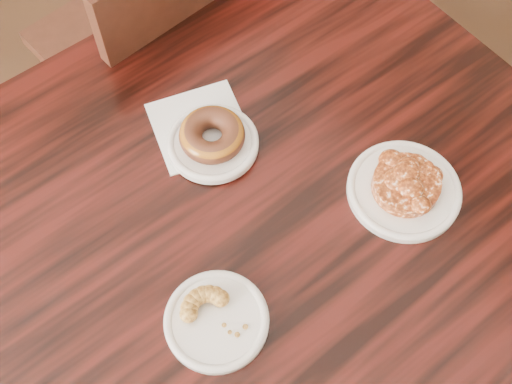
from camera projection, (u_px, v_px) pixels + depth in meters
floor at (141, 328)px, 1.66m from camera, size 5.00×5.00×0.00m
cafe_table at (277, 302)px, 1.30m from camera, size 1.02×1.02×0.75m
chair_far at (158, 42)px, 1.54m from camera, size 0.55×0.55×0.90m
napkin at (200, 126)px, 1.06m from camera, size 0.18×0.18×0.00m
plate_donut at (213, 143)px, 1.03m from camera, size 0.15×0.15×0.01m
plate_cruller at (217, 321)px, 0.89m from camera, size 0.15×0.15×0.01m
plate_fritter at (404, 190)px, 0.99m from camera, size 0.18×0.18×0.01m
glazed_donut at (212, 135)px, 1.01m from camera, size 0.11×0.11×0.04m
apple_fritter at (407, 183)px, 0.97m from camera, size 0.14×0.14×0.03m
cruller_fragment at (216, 317)px, 0.88m from camera, size 0.09×0.09×0.02m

